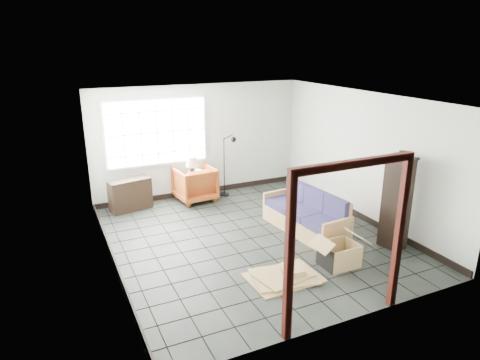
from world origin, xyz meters
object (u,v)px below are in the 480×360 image
futon_sofa (307,216)px  tall_shelf (396,202)px  armchair (195,182)px  side_table (195,179)px

futon_sofa → tall_shelf: bearing=-55.7°
armchair → side_table: 0.06m
side_table → armchair: bearing=-119.6°
armchair → side_table: size_ratio=1.41×
armchair → side_table: bearing=-125.3°
futon_sofa → side_table: (-1.40, 2.54, 0.19)m
armchair → tall_shelf: tall_shelf is taller
side_table → tall_shelf: 4.47m
armchair → tall_shelf: size_ratio=0.52×
futon_sofa → tall_shelf: size_ratio=1.15×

